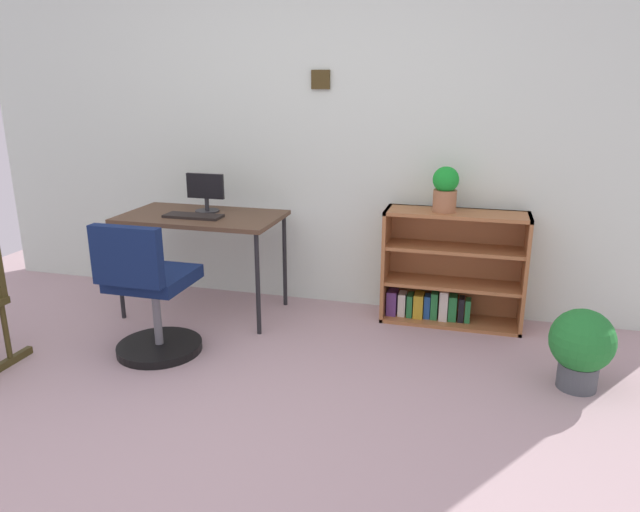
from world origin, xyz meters
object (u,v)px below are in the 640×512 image
at_px(keyboard, 193,216).
at_px(potted_plant_floor, 582,345).
at_px(bookshelf_low, 449,272).
at_px(desk, 202,222).
at_px(monitor, 206,192).
at_px(office_chair, 150,298).
at_px(potted_plant_on_shelf, 445,188).

relative_size(keyboard, potted_plant_floor, 0.88).
distance_m(bookshelf_low, potted_plant_floor, 1.08).
distance_m(desk, monitor, 0.21).
height_order(desk, monitor, monitor).
xyz_separation_m(desk, potted_plant_floor, (2.44, -0.48, -0.41)).
relative_size(monitor, bookshelf_low, 0.29).
distance_m(monitor, keyboard, 0.22).
bearing_deg(desk, bookshelf_low, 10.00).
xyz_separation_m(desk, keyboard, (-0.02, -0.09, 0.06)).
height_order(monitor, bookshelf_low, monitor).
relative_size(office_chair, bookshelf_low, 0.91).
distance_m(office_chair, potted_plant_on_shelf, 1.99).
height_order(potted_plant_on_shelf, potted_plant_floor, potted_plant_on_shelf).
relative_size(keyboard, office_chair, 0.47).
relative_size(keyboard, potted_plant_on_shelf, 1.34).
distance_m(office_chair, potted_plant_floor, 2.45).
relative_size(monitor, potted_plant_on_shelf, 0.92).
xyz_separation_m(bookshelf_low, potted_plant_on_shelf, (-0.06, -0.06, 0.59)).
bearing_deg(desk, office_chair, -89.31).
distance_m(monitor, bookshelf_low, 1.79).
xyz_separation_m(desk, office_chair, (0.01, -0.74, -0.30)).
xyz_separation_m(keyboard, bookshelf_low, (1.72, 0.39, -0.38)).
relative_size(office_chair, potted_plant_on_shelf, 2.87).
height_order(desk, potted_plant_floor, desk).
bearing_deg(desk, potted_plant_on_shelf, 8.43).
xyz_separation_m(keyboard, office_chair, (0.03, -0.65, -0.36)).
bearing_deg(office_chair, potted_plant_on_shelf, 31.12).
height_order(monitor, office_chair, monitor).
distance_m(keyboard, bookshelf_low, 1.80).
height_order(keyboard, bookshelf_low, bookshelf_low).
relative_size(desk, monitor, 4.01).
xyz_separation_m(bookshelf_low, potted_plant_floor, (0.74, -0.78, -0.10)).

